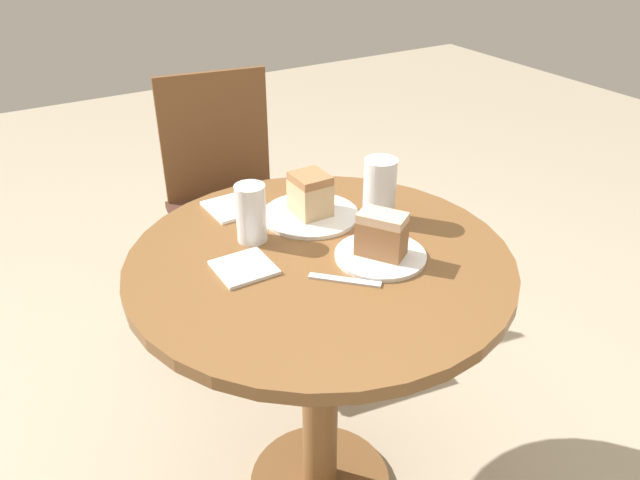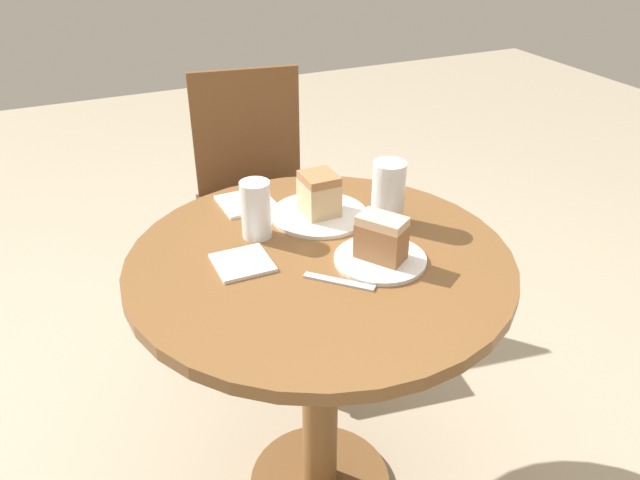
% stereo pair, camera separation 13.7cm
% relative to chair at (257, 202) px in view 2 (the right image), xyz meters
% --- Properties ---
extents(table, '(0.87, 0.87, 0.77)m').
position_rel_chair_xyz_m(table, '(-0.13, -0.84, 0.11)').
color(table, brown).
rests_on(table, ground_plane).
extents(chair, '(0.48, 0.53, 0.93)m').
position_rel_chair_xyz_m(chair, '(0.00, 0.00, 0.00)').
color(chair, brown).
rests_on(chair, ground_plane).
extents(plate_near, '(0.20, 0.20, 0.01)m').
position_rel_chair_xyz_m(plate_near, '(-0.02, -0.92, 0.29)').
color(plate_near, silver).
rests_on(plate_near, table).
extents(plate_far, '(0.24, 0.24, 0.01)m').
position_rel_chair_xyz_m(plate_far, '(-0.06, -0.67, 0.29)').
color(plate_far, silver).
rests_on(plate_far, table).
extents(cake_slice_near, '(0.11, 0.12, 0.10)m').
position_rel_chair_xyz_m(cake_slice_near, '(-0.02, -0.92, 0.34)').
color(cake_slice_near, '#9E6B42').
rests_on(cake_slice_near, plate_near).
extents(cake_slice_far, '(0.08, 0.09, 0.10)m').
position_rel_chair_xyz_m(cake_slice_far, '(-0.06, -0.67, 0.34)').
color(cake_slice_far, tan).
rests_on(cake_slice_far, plate_far).
extents(glass_lemonade, '(0.07, 0.07, 0.14)m').
position_rel_chair_xyz_m(glass_lemonade, '(-0.23, -0.70, 0.34)').
color(glass_lemonade, beige).
rests_on(glass_lemonade, table).
extents(glass_water, '(0.08, 0.08, 0.16)m').
position_rel_chair_xyz_m(glass_water, '(0.08, -0.77, 0.35)').
color(glass_water, silver).
rests_on(glass_water, table).
extents(napkin_stack, '(0.14, 0.14, 0.01)m').
position_rel_chair_xyz_m(napkin_stack, '(-0.20, -0.53, 0.28)').
color(napkin_stack, white).
rests_on(napkin_stack, table).
extents(fork, '(0.12, 0.12, 0.00)m').
position_rel_chair_xyz_m(fork, '(-0.14, -0.96, 0.28)').
color(fork, silver).
rests_on(fork, table).
extents(napkin_side, '(0.12, 0.12, 0.01)m').
position_rel_chair_xyz_m(napkin_side, '(-0.30, -0.81, 0.28)').
color(napkin_side, white).
rests_on(napkin_side, table).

